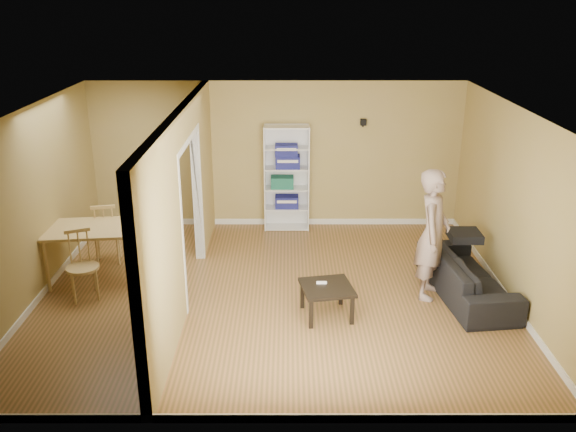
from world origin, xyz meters
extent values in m
plane|color=#946239|center=(0.00, 0.00, 0.00)|extent=(6.50, 6.50, 0.00)
plane|color=white|center=(0.00, 0.00, 2.60)|extent=(6.50, 6.50, 0.00)
plane|color=tan|center=(0.00, 2.75, 1.30)|extent=(6.50, 0.00, 6.50)
plane|color=tan|center=(0.00, -2.75, 1.30)|extent=(6.50, 0.00, 6.50)
plane|color=tan|center=(-3.25, 0.00, 1.30)|extent=(0.00, 5.50, 5.50)
plane|color=tan|center=(3.25, 0.00, 1.30)|extent=(0.00, 5.50, 5.50)
cube|color=black|center=(1.50, 2.69, 1.90)|extent=(0.10, 0.10, 0.10)
imported|color=black|center=(2.70, -0.01, 0.39)|extent=(2.13, 1.11, 0.78)
imported|color=slate|center=(2.17, -0.02, 1.08)|extent=(0.95, 0.85, 2.15)
cube|color=white|center=(-0.21, 2.56, 0.94)|extent=(0.02, 0.34, 1.87)
cube|color=white|center=(0.56, 2.56, 0.94)|extent=(0.02, 0.34, 1.87)
cube|color=white|center=(0.18, 2.72, 0.94)|extent=(0.79, 0.02, 1.87)
cube|color=white|center=(0.18, 2.56, 0.02)|extent=(0.75, 0.34, 0.02)
cube|color=white|center=(0.18, 2.56, 0.39)|extent=(0.75, 0.34, 0.02)
cube|color=white|center=(0.18, 2.56, 0.75)|extent=(0.75, 0.34, 0.02)
cube|color=white|center=(0.18, 2.56, 1.12)|extent=(0.75, 0.34, 0.02)
cube|color=white|center=(0.18, 2.56, 1.48)|extent=(0.75, 0.34, 0.02)
cube|color=white|center=(0.18, 2.56, 1.85)|extent=(0.75, 0.34, 0.02)
cube|color=navy|center=(0.18, 2.56, 0.50)|extent=(0.41, 0.27, 0.21)
cube|color=#298266|center=(0.10, 2.56, 0.86)|extent=(0.40, 0.26, 0.20)
cube|color=navy|center=(0.20, 2.56, 1.24)|extent=(0.42, 0.27, 0.22)
cube|color=navy|center=(0.17, 2.56, 1.43)|extent=(0.39, 0.25, 0.20)
cube|color=black|center=(0.71, -0.61, 0.41)|extent=(0.64, 0.64, 0.04)
cube|color=black|center=(0.44, -0.88, 0.19)|extent=(0.05, 0.05, 0.39)
cube|color=black|center=(0.97, -0.88, 0.19)|extent=(0.05, 0.05, 0.39)
cube|color=black|center=(0.44, -0.35, 0.19)|extent=(0.05, 0.05, 0.39)
cube|color=black|center=(0.97, -0.35, 0.19)|extent=(0.05, 0.05, 0.39)
cube|color=white|center=(0.64, -0.54, 0.44)|extent=(0.13, 0.04, 0.03)
cube|color=tan|center=(-2.64, 0.51, 0.79)|extent=(1.30, 0.87, 0.04)
cylinder|color=tan|center=(-3.24, 0.13, 0.39)|extent=(0.05, 0.05, 0.77)
cylinder|color=tan|center=(-2.05, 0.13, 0.39)|extent=(0.05, 0.05, 0.77)
cylinder|color=tan|center=(-3.24, 0.89, 0.39)|extent=(0.05, 0.05, 0.77)
cylinder|color=tan|center=(-2.05, 0.89, 0.39)|extent=(0.05, 0.05, 0.77)
camera|label=1|loc=(0.19, -7.70, 4.03)|focal=38.00mm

